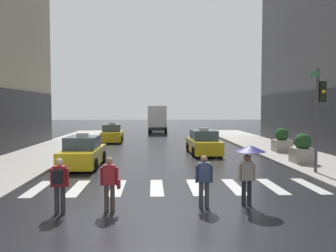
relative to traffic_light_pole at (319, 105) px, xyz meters
name	(u,v)px	position (x,y,z in m)	size (l,w,h in m)	color
ground_plane	(183,210)	(-6.73, -5.07, -3.26)	(160.00, 160.00, 0.00)	black
crosswalk_markings	(176,187)	(-6.73, -2.07, -3.25)	(11.30, 2.80, 0.01)	silver
traffic_light_pole	(319,105)	(0.00, 0.00, 0.00)	(0.44, 0.84, 4.80)	#47474C
taxi_lead	(83,153)	(-11.37, 2.91, -2.53)	(1.96, 4.56, 1.80)	yellow
taxi_second	(203,143)	(-4.20, 7.60, -2.53)	(2.05, 4.60, 1.80)	yellow
taxi_third	(112,134)	(-11.37, 16.20, -2.53)	(2.07, 4.61, 1.80)	yellow
box_truck	(158,118)	(-6.96, 27.73, -1.41)	(2.53, 7.62, 3.35)	#2D2D2D
pedestrian_with_umbrella	(249,158)	(-4.57, -4.68, -1.74)	(0.96, 0.96, 1.94)	black
pedestrian_with_backpack	(59,181)	(-10.41, -5.30, -2.29)	(0.55, 0.43, 1.65)	#333338
pedestrian_with_handbag	(110,181)	(-8.95, -5.13, -2.32)	(0.61, 0.24, 1.65)	#473D33
pedestrian_plain_coat	(204,178)	(-6.05, -4.87, -2.32)	(0.55, 0.24, 1.65)	#333338
planter_near_corner	(303,149)	(0.49, 2.72, -2.38)	(1.10, 1.10, 1.60)	#A8A399
planter_mid_block	(282,141)	(1.15, 7.46, -2.38)	(1.10, 1.10, 1.60)	#A8A399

